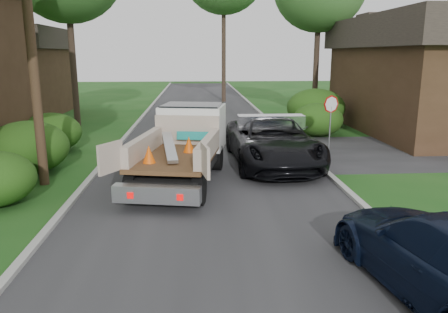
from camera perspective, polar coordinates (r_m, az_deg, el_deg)
ground at (r=10.01m, az=-0.46°, el=-11.35°), size 120.00×120.00×0.00m
road at (r=19.54m, az=-2.13°, el=0.95°), size 8.00×90.00×0.02m
curb_left at (r=19.85m, az=-14.05°, el=0.91°), size 0.20×90.00×0.12m
curb_right at (r=20.06m, az=9.66°, el=1.25°), size 0.20×90.00×0.12m
stop_sign at (r=19.11m, az=13.77°, el=5.69°), size 0.71×0.32×2.48m
utility_pole at (r=14.95m, az=-24.11°, el=16.01°), size 2.42×1.25×10.00m
house_left_far at (r=33.71m, az=-26.81°, el=9.96°), size 7.56×7.56×6.00m
house_right at (r=26.77m, az=27.02°, el=9.68°), size 9.72×12.96×6.20m
hedge_left_b at (r=17.01m, az=-24.26°, el=1.12°), size 2.86×2.86×1.87m
hedge_left_c at (r=20.37m, az=-21.67°, el=2.94°), size 2.60×2.60×1.70m
hedge_right_a at (r=23.21m, az=12.15°, el=4.74°), size 2.60×2.60×1.70m
hedge_right_b at (r=26.22m, az=11.89°, el=6.27°), size 3.38×3.38×2.21m
flatbed_truck at (r=15.16m, az=-4.94°, el=2.27°), size 3.71×6.63×2.37m
black_pickup at (r=16.83m, az=6.33°, el=2.00°), size 3.23×6.62×1.81m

